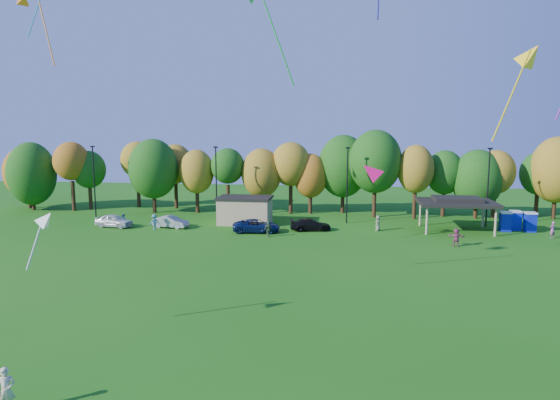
# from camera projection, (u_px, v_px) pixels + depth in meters

# --- Properties ---
(ground) EXTENTS (160.00, 160.00, 0.00)m
(ground) POSITION_uv_depth(u_px,v_px,m) (294.00, 397.00, 20.91)
(ground) COLOR #19600F
(ground) RESTS_ON ground
(tree_line) EXTENTS (93.57, 10.55, 11.15)m
(tree_line) POSITION_uv_depth(u_px,v_px,m) (324.00, 170.00, 64.87)
(tree_line) COLOR black
(tree_line) RESTS_ON ground
(lamp_posts) EXTENTS (64.50, 0.25, 9.09)m
(lamp_posts) POSITION_uv_depth(u_px,v_px,m) (347.00, 182.00, 59.19)
(lamp_posts) COLOR black
(lamp_posts) RESTS_ON ground
(utility_building) EXTENTS (6.30, 4.30, 3.25)m
(utility_building) POSITION_uv_depth(u_px,v_px,m) (245.00, 210.00, 59.30)
(utility_building) COLOR tan
(utility_building) RESTS_ON ground
(pavilion) EXTENTS (8.20, 6.20, 3.77)m
(pavilion) POSITION_uv_depth(u_px,v_px,m) (457.00, 202.00, 54.88)
(pavilion) COLOR tan
(pavilion) RESTS_ON ground
(porta_potties) EXTENTS (3.75, 2.03, 2.18)m
(porta_potties) POSITION_uv_depth(u_px,v_px,m) (517.00, 221.00, 55.05)
(porta_potties) COLOR #0E1CB9
(porta_potties) RESTS_ON ground
(kite_flyer) EXTENTS (0.82, 0.72, 1.88)m
(kite_flyer) POSITION_uv_depth(u_px,v_px,m) (6.00, 391.00, 19.61)
(kite_flyer) COLOR beige
(kite_flyer) RESTS_ON ground
(car_a) EXTENTS (4.60, 2.44, 1.49)m
(car_a) POSITION_uv_depth(u_px,v_px,m) (114.00, 221.00, 57.25)
(car_a) COLOR silver
(car_a) RESTS_ON ground
(car_b) EXTENTS (4.29, 2.14, 1.35)m
(car_b) POSITION_uv_depth(u_px,v_px,m) (171.00, 222.00, 56.91)
(car_b) COLOR #A1A0A6
(car_b) RESTS_ON ground
(car_c) EXTENTS (5.33, 2.84, 1.42)m
(car_c) POSITION_uv_depth(u_px,v_px,m) (256.00, 226.00, 54.37)
(car_c) COLOR #0C1B4D
(car_c) RESTS_ON ground
(car_d) EXTENTS (4.79, 2.75, 1.31)m
(car_d) POSITION_uv_depth(u_px,v_px,m) (311.00, 225.00, 55.31)
(car_d) COLOR black
(car_d) RESTS_ON ground
(far_person_0) EXTENTS (1.30, 1.23, 1.77)m
(far_person_0) POSITION_uv_depth(u_px,v_px,m) (154.00, 222.00, 55.64)
(far_person_0) COLOR teal
(far_person_0) RESTS_ON ground
(far_person_1) EXTENTS (0.88, 1.00, 1.72)m
(far_person_1) POSITION_uv_depth(u_px,v_px,m) (378.00, 223.00, 55.16)
(far_person_1) COLOR gray
(far_person_1) RESTS_ON ground
(far_person_2) EXTENTS (0.91, 0.97, 1.60)m
(far_person_2) POSITION_uv_depth(u_px,v_px,m) (123.00, 221.00, 57.07)
(far_person_2) COLOR teal
(far_person_2) RESTS_ON ground
(far_person_3) EXTENTS (0.98, 0.94, 1.64)m
(far_person_3) POSITION_uv_depth(u_px,v_px,m) (268.00, 229.00, 51.96)
(far_person_3) COLOR #63814F
(far_person_3) RESTS_ON ground
(far_person_4) EXTENTS (0.76, 0.68, 1.75)m
(far_person_4) POSITION_uv_depth(u_px,v_px,m) (552.00, 230.00, 51.45)
(far_person_4) COLOR #B35498
(far_person_4) RESTS_ON ground
(far_person_5) EXTENTS (1.72, 0.89, 1.77)m
(far_person_5) POSITION_uv_depth(u_px,v_px,m) (456.00, 237.00, 47.79)
(far_person_5) COLOR #A2436C
(far_person_5) RESTS_ON ground
(kite_5) EXTENTS (3.05, 2.65, 5.52)m
(kite_5) POSITION_uv_depth(u_px,v_px,m) (530.00, 56.00, 26.80)
(kite_5) COLOR yellow
(kite_7) EXTENTS (2.12, 1.18, 3.37)m
(kite_7) POSITION_uv_depth(u_px,v_px,m) (46.00, 220.00, 25.55)
(kite_7) COLOR white
(kite_9) EXTENTS (1.38, 1.03, 1.37)m
(kite_9) POSITION_uv_depth(u_px,v_px,m) (370.00, 172.00, 24.23)
(kite_9) COLOR #D30B5A
(kite_13) EXTENTS (2.92, 2.10, 5.30)m
(kite_13) POSITION_uv_depth(u_px,v_px,m) (23.00, 1.00, 35.33)
(kite_13) COLOR orange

